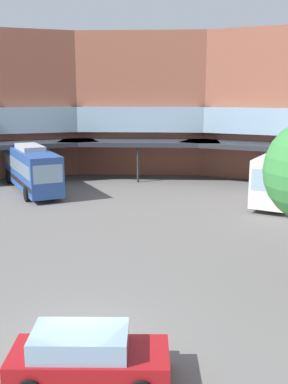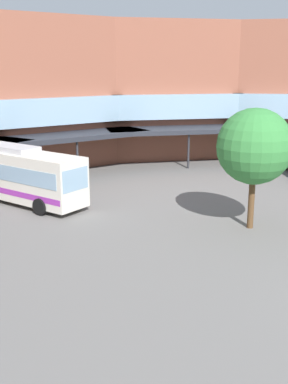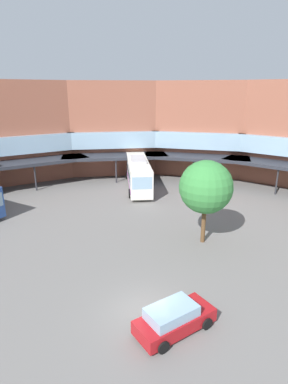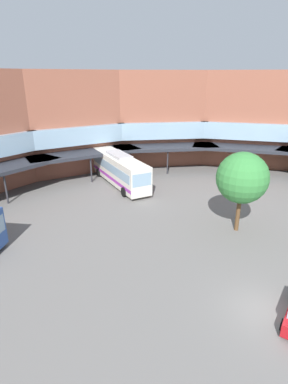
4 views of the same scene
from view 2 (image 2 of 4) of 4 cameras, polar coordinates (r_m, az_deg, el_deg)
The scene contains 3 objects.
station_building at distance 27.77m, azimuth -12.26°, elevation 8.89°, with size 72.83×43.87×13.46m.
bus_0 at distance 34.48m, azimuth -15.51°, elevation 2.22°, with size 3.35×12.30×3.93m.
plaza_tree at distance 27.63m, azimuth 13.09°, elevation 5.30°, with size 4.32×4.32×6.99m.
Camera 2 is at (-19.57, -1.09, 9.26)m, focal length 44.60 mm.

